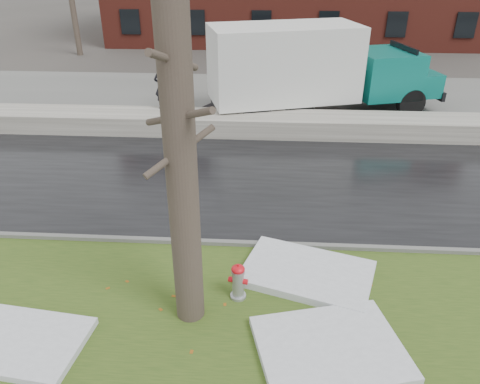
# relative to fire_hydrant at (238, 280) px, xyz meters

# --- Properties ---
(ground) EXTENTS (120.00, 120.00, 0.00)m
(ground) POSITION_rel_fire_hydrant_xyz_m (0.11, 0.90, -0.50)
(ground) COLOR #47423D
(ground) RESTS_ON ground
(verge) EXTENTS (60.00, 4.50, 0.04)m
(verge) POSITION_rel_fire_hydrant_xyz_m (0.11, -0.35, -0.48)
(verge) COLOR #2E4617
(verge) RESTS_ON ground
(road) EXTENTS (60.00, 7.00, 0.03)m
(road) POSITION_rel_fire_hydrant_xyz_m (0.11, 5.40, -0.48)
(road) COLOR black
(road) RESTS_ON ground
(parking_lot) EXTENTS (60.00, 9.00, 0.03)m
(parking_lot) POSITION_rel_fire_hydrant_xyz_m (0.11, 13.90, -0.48)
(parking_lot) COLOR slate
(parking_lot) RESTS_ON ground
(curb) EXTENTS (60.00, 0.15, 0.14)m
(curb) POSITION_rel_fire_hydrant_xyz_m (0.11, 1.90, -0.43)
(curb) COLOR slate
(curb) RESTS_ON ground
(snowbank) EXTENTS (60.00, 1.60, 0.75)m
(snowbank) POSITION_rel_fire_hydrant_xyz_m (0.11, 9.60, -0.12)
(snowbank) COLOR beige
(snowbank) RESTS_ON ground
(bg_tree_left) EXTENTS (1.40, 1.62, 6.50)m
(bg_tree_left) POSITION_rel_fire_hydrant_xyz_m (-11.89, 22.90, 2.84)
(bg_tree_left) COLOR brown
(bg_tree_left) RESTS_ON ground
(fire_hydrant) EXTENTS (0.42, 0.38, 0.85)m
(fire_hydrant) POSITION_rel_fire_hydrant_xyz_m (0.00, 0.00, 0.00)
(fire_hydrant) COLOR #A1A3A9
(fire_hydrant) RESTS_ON verge
(tree) EXTENTS (1.38, 1.50, 6.94)m
(tree) POSITION_rel_fire_hydrant_xyz_m (-0.93, -0.54, 3.04)
(tree) COLOR brown
(tree) RESTS_ON verge
(box_truck) EXTENTS (11.35, 5.20, 3.77)m
(box_truck) POSITION_rel_fire_hydrant_xyz_m (2.25, 11.87, 1.50)
(box_truck) COLOR black
(box_truck) RESTS_ON ground
(worker) EXTENTS (0.67, 0.46, 1.76)m
(worker) POSITION_rel_fire_hydrant_xyz_m (-3.63, 10.13, 1.13)
(worker) COLOR black
(worker) RESTS_ON snowbank
(snow_patch_near) EXTENTS (3.02, 2.59, 0.16)m
(snow_patch_near) POSITION_rel_fire_hydrant_xyz_m (1.78, -1.40, -0.38)
(snow_patch_near) COLOR silver
(snow_patch_near) RESTS_ON verge
(snow_patch_far) EXTENTS (2.38, 1.86, 0.14)m
(snow_patch_far) POSITION_rel_fire_hydrant_xyz_m (-3.89, -1.60, -0.39)
(snow_patch_far) COLOR silver
(snow_patch_far) RESTS_ON verge
(snow_patch_side) EXTENTS (3.22, 2.58, 0.18)m
(snow_patch_side) POSITION_rel_fire_hydrant_xyz_m (1.50, 0.77, -0.37)
(snow_patch_side) COLOR silver
(snow_patch_side) RESTS_ON verge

